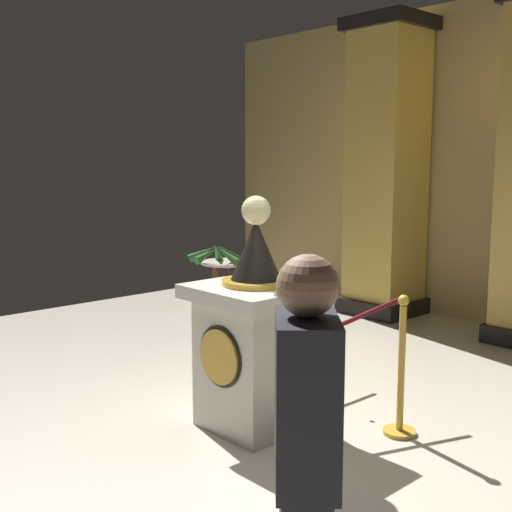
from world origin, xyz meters
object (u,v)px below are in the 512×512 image
Objects in this scene: pedestal_clock at (256,339)px; bystander_guest at (306,467)px; cafe_table at (227,284)px; stanchion_far at (270,335)px; potted_palm_left at (216,303)px; stanchion_near at (401,386)px; cafe_chair_red at (254,285)px.

pedestal_clock reaches higher than bystander_guest.
pedestal_clock is 2.25× the size of cafe_table.
stanchion_far is 1.78m from potted_palm_left.
stanchion_near is at bearing -10.49° from stanchion_far.
bystander_guest is at bearing -37.15° from cafe_table.
cafe_chair_red reaches higher than cafe_table.
cafe_table is at bearing 97.07° from potted_palm_left.
cafe_table is (-3.35, 1.19, 0.13)m from stanchion_near.
stanchion_far is 1.33m from cafe_chair_red.
stanchion_near is at bearing 116.42° from bystander_guest.
cafe_chair_red is (0.61, -0.10, 0.08)m from cafe_table.
stanchion_near is at bearing -19.51° from cafe_table.
stanchion_far is (-1.68, 0.31, -0.02)m from stanchion_near.
potted_palm_left is at bearing 146.49° from pedestal_clock.
pedestal_clock is 2.60m from cafe_chair_red.
cafe_chair_red is (-3.82, 3.25, -0.30)m from bystander_guest.
bystander_guest is 1.71× the size of cafe_chair_red.
stanchion_near is (0.82, 0.66, -0.30)m from pedestal_clock.
stanchion_near reaches higher than cafe_table.
potted_palm_left is at bearing -171.14° from cafe_chair_red.
pedestal_clock reaches higher than stanchion_far.
pedestal_clock is at bearing -48.51° from stanchion_far.
bystander_guest is (1.90, -1.50, 0.21)m from pedestal_clock.
bystander_guest is (1.08, -2.17, 0.51)m from stanchion_near.
cafe_table is (-0.02, 0.19, 0.21)m from potted_palm_left.
cafe_chair_red is (-1.92, 1.75, -0.09)m from pedestal_clock.
pedestal_clock is at bearing -141.01° from stanchion_near.
bystander_guest is at bearing -63.58° from stanchion_near.
stanchion_near reaches higher than stanchion_far.
stanchion_far is (-0.86, 0.97, -0.32)m from pedestal_clock.
pedestal_clock reaches higher than cafe_table.
stanchion_near is 2.47m from bystander_guest.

